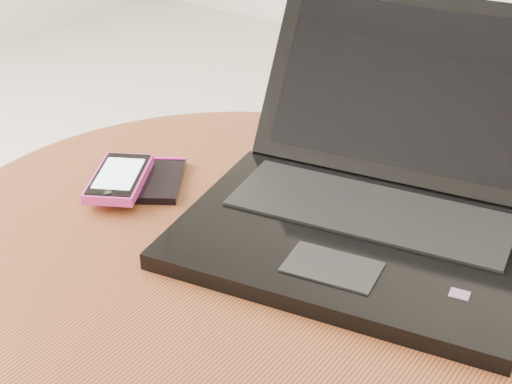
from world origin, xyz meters
The scene contains 4 objects.
table centered at (0.01, -0.10, 0.43)m, with size 0.69×0.69×0.55m.
laptop centered at (0.12, 0.01, 0.59)m, with size 0.41×0.42×0.21m.
phone_black centered at (-0.13, -0.05, 0.55)m, with size 0.10×0.12×0.01m.
phone_pink centered at (-0.16, -0.09, 0.56)m, with size 0.10×0.12×0.01m.
Camera 1 is at (0.43, -0.65, 1.00)m, focal length 54.82 mm.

